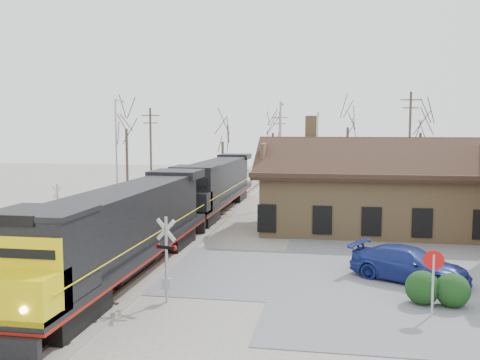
# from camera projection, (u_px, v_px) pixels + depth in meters

# --- Properties ---
(ground) EXTENTS (140.00, 140.00, 0.00)m
(ground) POSITION_uv_depth(u_px,v_px,m) (141.00, 267.00, 27.27)
(ground) COLOR #9F9A90
(ground) RESTS_ON ground
(road) EXTENTS (60.00, 9.00, 0.03)m
(road) POSITION_uv_depth(u_px,v_px,m) (141.00, 266.00, 27.27)
(road) COLOR slate
(road) RESTS_ON ground
(track_main) EXTENTS (3.40, 90.00, 0.24)m
(track_main) POSITION_uv_depth(u_px,v_px,m) (208.00, 217.00, 41.97)
(track_main) COLOR #9F9A90
(track_main) RESTS_ON ground
(track_siding) EXTENTS (3.40, 90.00, 0.24)m
(track_siding) POSITION_uv_depth(u_px,v_px,m) (153.00, 215.00, 42.74)
(track_siding) COLOR #9F9A90
(track_siding) RESTS_ON ground
(depot) EXTENTS (15.20, 9.31, 7.90)m
(depot) POSITION_uv_depth(u_px,v_px,m) (368.00, 195.00, 36.76)
(depot) COLOR #9D7C51
(depot) RESTS_ON ground
(locomotive_lead) EXTENTS (2.97, 19.89, 4.42)m
(locomotive_lead) POSITION_uv_depth(u_px,v_px,m) (120.00, 232.00, 24.52)
(locomotive_lead) COLOR black
(locomotive_lead) RESTS_ON ground
(locomotive_trailing) EXTENTS (2.97, 19.89, 4.18)m
(locomotive_trailing) POSITION_uv_depth(u_px,v_px,m) (215.00, 185.00, 44.29)
(locomotive_trailing) COLOR black
(locomotive_trailing) RESTS_ON ground
(crossbuck_near) EXTENTS (0.98, 0.38, 3.52)m
(crossbuck_near) POSITION_uv_depth(u_px,v_px,m) (166.00, 262.00, 21.56)
(crossbuck_near) COLOR #A5A8AD
(crossbuck_near) RESTS_ON ground
(crossbuck_far) EXTENTS (0.95, 0.49, 3.54)m
(crossbuck_far) POSITION_uv_depth(u_px,v_px,m) (58.00, 213.00, 33.81)
(crossbuck_far) COLOR #A5A8AD
(crossbuck_far) RESTS_ON ground
(do_not_enter_sign) EXTENTS (0.75, 0.20, 2.55)m
(do_not_enter_sign) POSITION_uv_depth(u_px,v_px,m) (433.00, 271.00, 19.93)
(do_not_enter_sign) COLOR #A5A8AD
(do_not_enter_sign) RESTS_ON ground
(parked_car) EXTENTS (5.85, 4.56, 1.58)m
(parked_car) POSITION_uv_depth(u_px,v_px,m) (409.00, 264.00, 24.62)
(parked_car) COLOR navy
(parked_car) RESTS_ON ground
(hedge_a) EXTENTS (1.37, 1.37, 1.37)m
(hedge_a) POSITION_uv_depth(u_px,v_px,m) (422.00, 288.00, 21.42)
(hedge_a) COLOR black
(hedge_a) RESTS_ON ground
(hedge_b) EXTENTS (1.37, 1.37, 1.37)m
(hedge_b) POSITION_uv_depth(u_px,v_px,m) (452.00, 290.00, 21.09)
(hedge_b) COLOR black
(hedge_b) RESTS_ON ground
(streetlight_a) EXTENTS (0.25, 2.04, 9.57)m
(streetlight_a) POSITION_uv_depth(u_px,v_px,m) (117.00, 147.00, 47.24)
(streetlight_a) COLOR #A5A8AD
(streetlight_a) RESTS_ON ground
(streetlight_b) EXTENTS (0.25, 2.04, 9.31)m
(streetlight_b) POSITION_uv_depth(u_px,v_px,m) (280.00, 149.00, 46.87)
(streetlight_b) COLOR #A5A8AD
(streetlight_b) RESTS_ON ground
(streetlight_c) EXTENTS (0.25, 2.04, 8.74)m
(streetlight_c) POSITION_uv_depth(u_px,v_px,m) (317.00, 146.00, 60.15)
(streetlight_c) COLOR #A5A8AD
(streetlight_c) RESTS_ON ground
(utility_pole_a) EXTENTS (2.00, 0.24, 9.12)m
(utility_pole_a) POSITION_uv_depth(u_px,v_px,m) (151.00, 149.00, 57.35)
(utility_pole_a) COLOR #382D23
(utility_pole_a) RESTS_ON ground
(utility_pole_b) EXTENTS (2.00, 0.24, 9.10)m
(utility_pole_b) POSITION_uv_depth(u_px,v_px,m) (280.00, 145.00, 70.67)
(utility_pole_b) COLOR #382D23
(utility_pole_b) RESTS_ON ground
(utility_pole_c) EXTENTS (2.00, 0.24, 10.59)m
(utility_pole_c) POSITION_uv_depth(u_px,v_px,m) (409.00, 143.00, 53.61)
(utility_pole_c) COLOR #382D23
(utility_pole_c) RESTS_ON ground
(tree_a) EXTENTS (4.61, 4.61, 11.29)m
(tree_a) POSITION_uv_depth(u_px,v_px,m) (126.00, 118.00, 59.32)
(tree_a) COLOR #382D23
(tree_a) RESTS_ON ground
(tree_b) EXTENTS (3.54, 3.54, 8.66)m
(tree_b) POSITION_uv_depth(u_px,v_px,m) (223.00, 135.00, 65.54)
(tree_b) COLOR #382D23
(tree_b) RESTS_ON ground
(tree_c) EXTENTS (4.19, 4.19, 10.26)m
(tree_c) POSITION_uv_depth(u_px,v_px,m) (273.00, 125.00, 72.94)
(tree_c) COLOR #382D23
(tree_c) RESTS_ON ground
(tree_d) EXTENTS (4.71, 4.71, 11.53)m
(tree_d) POSITION_uv_depth(u_px,v_px,m) (348.00, 118.00, 63.96)
(tree_d) COLOR #382D23
(tree_d) RESTS_ON ground
(tree_e) EXTENTS (4.31, 4.31, 10.55)m
(tree_e) POSITION_uv_depth(u_px,v_px,m) (421.00, 123.00, 58.12)
(tree_e) COLOR #382D23
(tree_e) RESTS_ON ground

